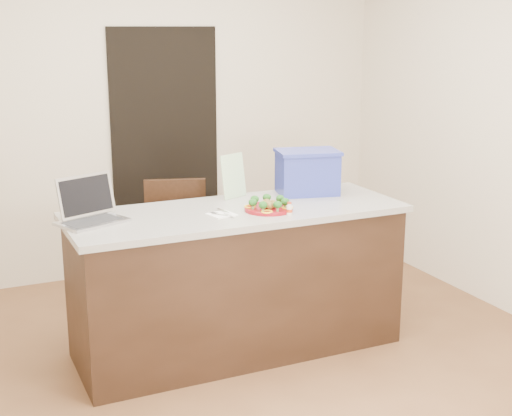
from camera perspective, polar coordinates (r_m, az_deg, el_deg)
name	(u,v)px	position (r m, az deg, el deg)	size (l,w,h in m)	color
ground	(254,364)	(4.45, -0.16, -12.39)	(4.00, 4.00, 0.00)	brown
room_shell	(254,97)	(3.99, -0.18, 8.88)	(4.00, 4.00, 4.00)	white
doorway	(166,151)	(5.95, -7.23, 4.54)	(0.90, 0.02, 2.00)	black
island	(237,280)	(4.47, -1.50, -5.77)	(2.06, 0.76, 0.92)	black
plate	(269,209)	(4.30, 1.01, -0.05)	(0.29, 0.29, 0.02)	maroon
meatballs	(268,204)	(4.29, 0.95, 0.31)	(0.11, 0.12, 0.04)	brown
broccoli	(269,201)	(4.29, 1.01, 0.55)	(0.25, 0.25, 0.04)	#144512
pepper_rings	(269,207)	(4.30, 1.01, 0.08)	(0.27, 0.27, 0.01)	yellow
napkin	(222,214)	(4.21, -2.77, -0.51)	(0.14, 0.14, 0.01)	white
fork	(218,214)	(4.20, -3.05, -0.45)	(0.07, 0.13, 0.00)	#B3B3B7
knife	(228,213)	(4.20, -2.29, -0.44)	(0.04, 0.22, 0.01)	silver
yogurt_bottle	(289,209)	(4.21, 2.69, -0.11)	(0.04, 0.04, 0.08)	beige
laptop	(89,209)	(4.17, -13.20, -0.08)	(0.43, 0.40, 0.26)	#A6A5AA
leaflet	(233,176)	(4.60, -1.82, 2.58)	(0.20, 0.00, 0.29)	white
blue_box	(307,172)	(4.72, 4.13, 2.91)	(0.46, 0.37, 0.29)	#283393
chair	(181,241)	(5.00, -6.03, -2.62)	(0.53, 0.54, 0.97)	black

